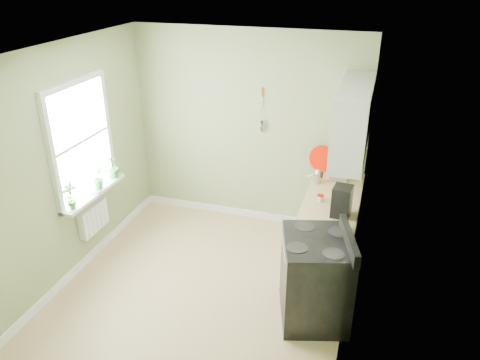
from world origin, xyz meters
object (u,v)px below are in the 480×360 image
(stove, at_px, (315,278))
(coffee_maker, at_px, (342,202))
(stand_mixer, at_px, (341,163))
(kettle, at_px, (317,176))

(stove, relative_size, coffee_maker, 3.10)
(stand_mixer, bearing_deg, kettle, -130.92)
(stand_mixer, bearing_deg, stove, -90.66)
(stove, height_order, stand_mixer, stand_mixer)
(stand_mixer, height_order, kettle, stand_mixer)
(stove, height_order, kettle, kettle)
(coffee_maker, bearing_deg, stand_mixer, 96.96)
(stove, xyz_separation_m, kettle, (-0.23, 1.37, 0.52))
(stove, height_order, coffee_maker, coffee_maker)
(coffee_maker, bearing_deg, stove, -102.84)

